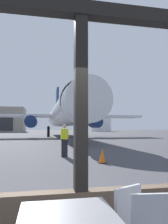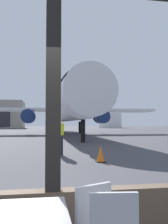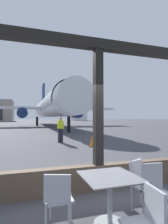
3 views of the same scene
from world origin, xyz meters
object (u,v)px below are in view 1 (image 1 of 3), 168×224
cafe_chair_aisle_left (135,224)px  airplane (65,114)px  traffic_cone (102,156)px  ground_crew_worker (64,140)px  fuel_storage_tank (101,125)px

cafe_chair_aisle_left → airplane: airplane is taller
airplane → traffic_cone: airplane is taller
cafe_chair_aisle_left → ground_crew_worker: (0.23, 9.43, 0.36)m
airplane → ground_crew_worker: bearing=-96.0°
fuel_storage_tank → airplane: bearing=-111.3°
airplane → fuel_storage_tank: (21.47, 55.08, -1.05)m
airplane → traffic_cone: 24.95m
traffic_cone → fuel_storage_tank: (22.38, 79.77, 2.44)m
cafe_chair_aisle_left → fuel_storage_tank: 90.17m
traffic_cone → airplane: bearing=87.9°
airplane → fuel_storage_tank: 59.12m
ground_crew_worker → fuel_storage_tank: size_ratio=0.20×
cafe_chair_aisle_left → airplane: 32.07m
ground_crew_worker → fuel_storage_tank: fuel_storage_tank is taller
ground_crew_worker → cafe_chair_aisle_left: bearing=-91.4°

